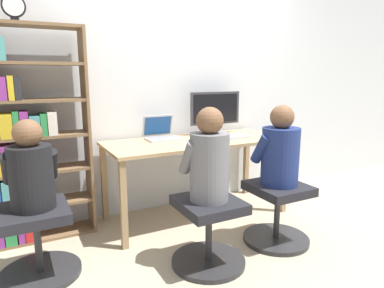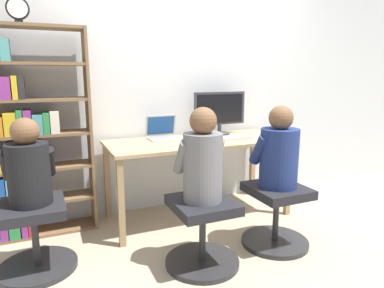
# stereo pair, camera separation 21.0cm
# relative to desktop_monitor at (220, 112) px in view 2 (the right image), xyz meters

# --- Properties ---
(ground_plane) EXTENTS (14.00, 14.00, 0.00)m
(ground_plane) POSITION_rel_desktop_monitor_xyz_m (-0.33, -0.57, -0.98)
(ground_plane) COLOR tan
(wall_back) EXTENTS (10.00, 0.05, 2.60)m
(wall_back) POSITION_rel_desktop_monitor_xyz_m (-0.33, 0.21, 0.32)
(wall_back) COLOR silver
(wall_back) RESTS_ON ground_plane
(desk) EXTENTS (1.71, 0.71, 0.76)m
(desk) POSITION_rel_desktop_monitor_xyz_m (-0.33, -0.21, -0.31)
(desk) COLOR tan
(desk) RESTS_ON ground_plane
(desktop_monitor) EXTENTS (0.57, 0.21, 0.43)m
(desktop_monitor) POSITION_rel_desktop_monitor_xyz_m (0.00, 0.00, 0.00)
(desktop_monitor) COLOR #333338
(desktop_monitor) RESTS_ON desk
(laptop) EXTENTS (0.31, 0.26, 0.22)m
(laptop) POSITION_rel_desktop_monitor_xyz_m (-0.62, -0.03, -0.18)
(laptop) COLOR #B7B7BC
(laptop) RESTS_ON desk
(keyboard) EXTENTS (0.40, 0.16, 0.03)m
(keyboard) POSITION_rel_desktop_monitor_xyz_m (-0.02, -0.29, -0.22)
(keyboard) COLOR #B2B2B7
(keyboard) RESTS_ON desk
(computer_mouse_by_keyboard) EXTENTS (0.07, 0.10, 0.04)m
(computer_mouse_by_keyboard) POSITION_rel_desktop_monitor_xyz_m (-0.30, -0.27, -0.21)
(computer_mouse_by_keyboard) COLOR #99999E
(computer_mouse_by_keyboard) RESTS_ON desk
(office_chair_left) EXTENTS (0.54, 0.54, 0.49)m
(office_chair_left) POSITION_rel_desktop_monitor_xyz_m (0.00, -0.99, -0.72)
(office_chair_left) COLOR #262628
(office_chair_left) RESTS_ON ground_plane
(office_chair_right) EXTENTS (0.54, 0.54, 0.49)m
(office_chair_right) POSITION_rel_desktop_monitor_xyz_m (-0.67, -1.03, -0.72)
(office_chair_right) COLOR #262628
(office_chair_right) RESTS_ON ground_plane
(person_at_monitor) EXTENTS (0.36, 0.32, 0.64)m
(person_at_monitor) POSITION_rel_desktop_monitor_xyz_m (0.00, -0.98, -0.22)
(person_at_monitor) COLOR navy
(person_at_monitor) RESTS_ON office_chair_left
(person_at_laptop) EXTENTS (0.33, 0.31, 0.66)m
(person_at_laptop) POSITION_rel_desktop_monitor_xyz_m (-0.67, -1.02, -0.20)
(person_at_laptop) COLOR slate
(person_at_laptop) RESTS_ON office_chair_right
(bookshelf) EXTENTS (0.88, 0.26, 1.74)m
(bookshelf) POSITION_rel_desktop_monitor_xyz_m (-1.83, -0.03, -0.15)
(bookshelf) COLOR brown
(bookshelf) RESTS_ON ground_plane
(desk_clock) EXTENTS (0.17, 0.03, 0.19)m
(desk_clock) POSITION_rel_desktop_monitor_xyz_m (-1.77, -0.08, 0.86)
(desk_clock) COLOR black
(desk_clock) RESTS_ON bookshelf
(office_chair_side) EXTENTS (0.54, 0.54, 0.49)m
(office_chair_side) POSITION_rel_desktop_monitor_xyz_m (-1.78, -0.62, -0.72)
(office_chair_side) COLOR #262628
(office_chair_side) RESTS_ON ground_plane
(person_near_shelf) EXTENTS (0.34, 0.29, 0.59)m
(person_near_shelf) POSITION_rel_desktop_monitor_xyz_m (-1.78, -0.62, -0.23)
(person_near_shelf) COLOR black
(person_near_shelf) RESTS_ON office_chair_side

